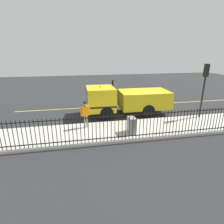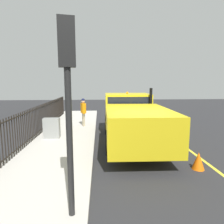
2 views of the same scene
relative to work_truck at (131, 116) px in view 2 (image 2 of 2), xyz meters
name	(u,v)px [view 2 (image 2 of 2)]	position (x,y,z in m)	size (l,w,h in m)	color
ground_plane	(140,156)	(-0.05, 1.90, -1.21)	(50.08, 50.08, 0.00)	#2B2B2D
sidewalk_slab	(52,156)	(3.19, 1.90, -1.15)	(2.98, 22.76, 0.13)	beige
lane_marking	(195,154)	(-2.18, 1.90, -1.21)	(0.12, 20.49, 0.01)	yellow
work_truck	(131,116)	(0.00, 0.00, 0.00)	(2.49, 6.45, 2.47)	yellow
worker_standing	(83,109)	(2.43, -2.91, -0.06)	(0.36, 0.59, 1.67)	orange
iron_fence	(14,135)	(4.49, 1.90, -0.34)	(0.04, 19.38, 1.47)	black
traffic_light_near	(68,80)	(2.02, 5.27, 1.56)	(0.33, 0.26, 3.71)	black
utility_cabinet	(52,128)	(3.72, -0.38, -0.61)	(0.74, 0.37, 0.94)	gray
traffic_cone	(198,161)	(-1.65, 3.14, -0.94)	(0.39, 0.39, 0.55)	orange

